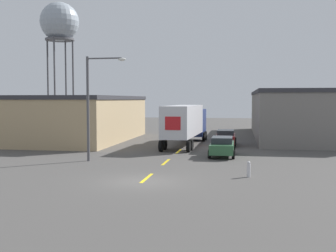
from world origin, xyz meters
name	(u,v)px	position (x,y,z in m)	size (l,w,h in m)	color
ground_plane	(143,182)	(0.00, 0.00, 0.00)	(160.00, 160.00, 0.00)	#4C4947
road_centerline	(166,162)	(0.00, 7.30, 0.00)	(0.20, 15.44, 0.01)	yellow
warehouse_left	(74,118)	(-12.85, 21.66, 2.46)	(11.93, 18.92, 4.91)	tan
warehouse_right	(299,114)	(12.21, 30.08, 2.78)	(10.66, 27.41, 5.55)	slate
semi_truck	(186,122)	(-0.01, 18.77, 2.34)	(3.27, 13.06, 3.95)	navy
parked_car_right_mid	(222,146)	(3.88, 11.18, 0.83)	(2.02, 4.77, 1.56)	#2D5B38
parked_car_right_far	(226,137)	(3.88, 18.92, 0.83)	(2.02, 4.77, 1.56)	maroon
water_tower	(60,23)	(-23.95, 42.93, 16.90)	(6.29, 6.29, 20.29)	#47474C
street_lamp	(93,100)	(-5.35, 6.92, 4.50)	(2.98, 0.32, 7.65)	#4C4C51
fire_hydrant	(249,169)	(5.80, 2.37, 0.46)	(0.22, 0.22, 0.93)	silver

